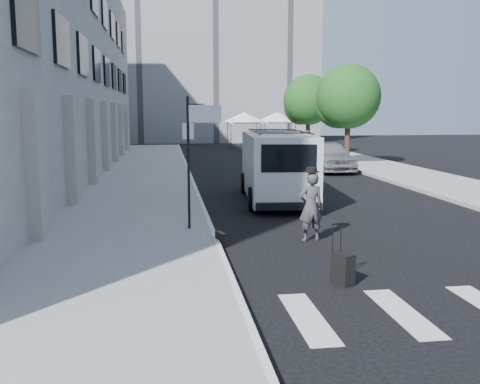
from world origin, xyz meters
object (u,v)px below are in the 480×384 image
object	(u,v)px
businessman	(311,207)
parked_car_b	(301,149)
parked_car_c	(282,140)
briefcase	(221,239)
suitcase	(343,269)
cargo_van	(276,166)
parked_car_a	(329,156)

from	to	relation	value
businessman	parked_car_b	distance (m)	22.46
businessman	parked_car_c	size ratio (longest dim) A/B	0.32
briefcase	suitcase	world-z (taller)	suitcase
businessman	suitcase	bearing A→B (deg)	77.84
suitcase	parked_car_c	xyz separation A→B (m)	(6.70, 36.14, 0.49)
businessman	parked_car_c	world-z (taller)	businessman
briefcase	parked_car_b	size ratio (longest dim) A/B	0.09
suitcase	cargo_van	world-z (taller)	cargo_van
suitcase	briefcase	bearing A→B (deg)	97.07
parked_car_a	parked_car_c	size ratio (longest dim) A/B	0.91
briefcase	parked_car_b	world-z (taller)	parked_car_b
cargo_van	parked_car_b	distance (m)	16.33
businessman	cargo_van	size ratio (longest dim) A/B	0.26
businessman	parked_car_b	bearing A→B (deg)	-110.58
briefcase	suitcase	xyz separation A→B (m)	(2.00, -3.26, 0.14)
parked_car_b	parked_car_c	size ratio (longest dim) A/B	0.90
parked_car_c	cargo_van	bearing A→B (deg)	-108.53
briefcase	cargo_van	bearing A→B (deg)	49.82
briefcase	parked_car_b	xyz separation A→B (m)	(7.63, 22.03, 0.64)
businessman	parked_car_c	distance (m)	33.29
parked_car_c	parked_car_b	bearing A→B (deg)	-101.40
briefcase	suitcase	distance (m)	3.83
businessman	briefcase	world-z (taller)	businessman
cargo_van	parked_car_c	size ratio (longest dim) A/B	1.23
suitcase	parked_car_c	world-z (taller)	parked_car_c
businessman	suitcase	xyz separation A→B (m)	(-0.32, -3.47, -0.57)
businessman	parked_car_c	xyz separation A→B (m)	(6.39, 32.67, -0.08)
briefcase	parked_car_b	distance (m)	23.32
businessman	cargo_van	world-z (taller)	cargo_van
businessman	cargo_van	xyz separation A→B (m)	(0.40, 6.26, 0.39)
suitcase	cargo_van	bearing A→B (deg)	61.37
parked_car_b	suitcase	bearing A→B (deg)	-97.88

